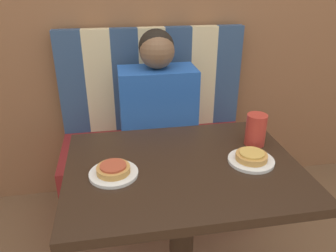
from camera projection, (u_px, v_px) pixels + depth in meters
booth_seat at (159, 177)px, 1.98m from camera, size 1.08×0.52×0.47m
booth_backrest at (152, 80)px, 1.95m from camera, size 1.08×0.06×0.61m
dining_table at (183, 190)px, 1.25m from camera, size 0.85×0.64×0.72m
person at (158, 94)px, 1.76m from camera, size 0.41×0.22×0.63m
plate_left at (114, 174)px, 1.14m from camera, size 0.17×0.17×0.01m
plate_right at (251, 160)px, 1.21m from camera, size 0.17×0.17×0.01m
pizza_left at (113, 169)px, 1.13m from camera, size 0.12×0.12×0.03m
pizza_right at (252, 156)px, 1.21m from camera, size 0.12×0.12×0.03m
drinking_cup at (256, 130)px, 1.32m from camera, size 0.08×0.08×0.13m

